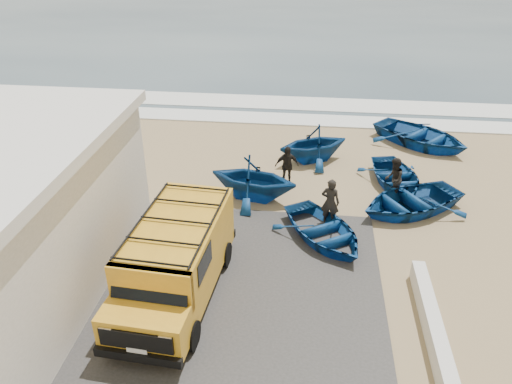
{
  "coord_description": "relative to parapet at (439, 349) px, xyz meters",
  "views": [
    {
      "loc": [
        1.8,
        -11.65,
        8.97
      ],
      "look_at": [
        0.17,
        2.24,
        1.2
      ],
      "focal_mm": 35.0,
      "sensor_mm": 36.0,
      "label": 1
    }
  ],
  "objects": [
    {
      "name": "ground",
      "position": [
        -5.0,
        3.0,
        -0.28
      ],
      "size": [
        160.0,
        160.0,
        0.0
      ],
      "primitive_type": "plane",
      "color": "tan"
    },
    {
      "name": "slab",
      "position": [
        -7.0,
        1.0,
        -0.25
      ],
      "size": [
        12.0,
        10.0,
        0.05
      ],
      "primitive_type": "cube",
      "color": "#403D3B",
      "rests_on": "ground"
    },
    {
      "name": "surf_line",
      "position": [
        -5.0,
        15.0,
        -0.25
      ],
      "size": [
        180.0,
        1.6,
        0.06
      ],
      "primitive_type": "cube",
      "color": "white",
      "rests_on": "ground"
    },
    {
      "name": "surf_wash",
      "position": [
        -5.0,
        17.5,
        -0.26
      ],
      "size": [
        180.0,
        2.2,
        0.04
      ],
      "primitive_type": "cube",
      "color": "white",
      "rests_on": "ground"
    },
    {
      "name": "parapet",
      "position": [
        0.0,
        0.0,
        0.0
      ],
      "size": [
        0.35,
        6.0,
        0.55
      ],
      "primitive_type": "cube",
      "color": "silver",
      "rests_on": "ground"
    },
    {
      "name": "van",
      "position": [
        -6.49,
        1.52,
        0.91
      ],
      "size": [
        2.39,
        5.28,
        2.21
      ],
      "rotation": [
        0.0,
        0.0,
        -0.07
      ],
      "color": "gold",
      "rests_on": "ground"
    },
    {
      "name": "boat_near_left",
      "position": [
        -2.61,
        4.52,
        0.08
      ],
      "size": [
        3.96,
        4.25,
        0.72
      ],
      "primitive_type": "imported",
      "rotation": [
        0.0,
        0.0,
        0.57
      ],
      "color": "navy",
      "rests_on": "ground"
    },
    {
      "name": "boat_near_right",
      "position": [
        0.35,
        6.69,
        0.13
      ],
      "size": [
        4.75,
        4.39,
        0.8
      ],
      "primitive_type": "imported",
      "rotation": [
        0.0,
        0.0,
        -1.02
      ],
      "color": "navy",
      "rests_on": "ground"
    },
    {
      "name": "boat_mid_left",
      "position": [
        -5.12,
        6.91,
        0.55
      ],
      "size": [
        3.68,
        3.36,
        1.66
      ],
      "primitive_type": "imported",
      "rotation": [
        0.0,
        0.0,
        1.34
      ],
      "color": "navy",
      "rests_on": "ground"
    },
    {
      "name": "boat_mid_right",
      "position": [
        0.1,
        8.57,
        0.07
      ],
      "size": [
        3.01,
        3.74,
        0.69
      ],
      "primitive_type": "imported",
      "rotation": [
        0.0,
        0.0,
        0.21
      ],
      "color": "navy",
      "rests_on": "ground"
    },
    {
      "name": "boat_far_left",
      "position": [
        -3.05,
        10.34,
        0.51
      ],
      "size": [
        3.84,
        3.67,
        1.57
      ],
      "primitive_type": "imported",
      "rotation": [
        0.0,
        0.0,
        -1.09
      ],
      "color": "navy",
      "rests_on": "ground"
    },
    {
      "name": "boat_far_right",
      "position": [
        1.67,
        12.53,
        0.17
      ],
      "size": [
        5.29,
        5.16,
        0.9
      ],
      "primitive_type": "imported",
      "rotation": [
        0.0,
        0.0,
        0.86
      ],
      "color": "navy",
      "rests_on": "ground"
    },
    {
      "name": "fisherman_front",
      "position": [
        -2.43,
        5.51,
        0.55
      ],
      "size": [
        0.68,
        0.52,
        1.66
      ],
      "primitive_type": "imported",
      "rotation": [
        0.0,
        0.0,
        2.91
      ],
      "color": "black",
      "rests_on": "ground"
    },
    {
      "name": "fisherman_middle",
      "position": [
        -0.16,
        7.5,
        0.51
      ],
      "size": [
        0.72,
        0.85,
        1.57
      ],
      "primitive_type": "imported",
      "rotation": [
        0.0,
        0.0,
        -1.75
      ],
      "color": "black",
      "rests_on": "ground"
    },
    {
      "name": "fisherman_back",
      "position": [
        -4.01,
        8.16,
        0.5
      ],
      "size": [
        0.97,
        0.59,
        1.55
      ],
      "primitive_type": "imported",
      "rotation": [
        0.0,
        0.0,
        0.25
      ],
      "color": "black",
      "rests_on": "ground"
    }
  ]
}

